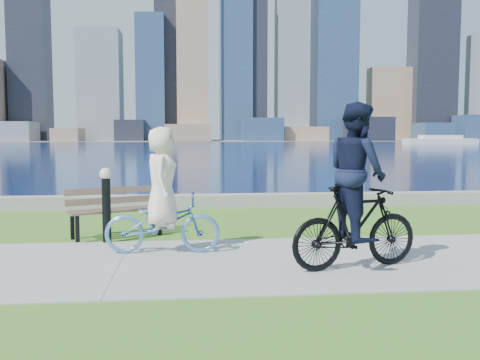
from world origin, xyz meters
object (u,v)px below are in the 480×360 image
Objects in this scene: bollard_lamp at (106,200)px; cyclist_woman at (162,206)px; park_bench at (115,207)px; cyclist_man at (356,200)px.

bollard_lamp is 1.44m from cyclist_woman.
park_bench is 1.90m from cyclist_woman.
cyclist_woman is at bearing 51.99° from cyclist_man.
bollard_lamp reaches higher than park_bench.
park_bench is 0.79× the size of cyclist_man.
cyclist_man reaches higher than park_bench.
cyclist_man is at bearing -112.55° from cyclist_woman.
cyclist_woman is at bearing -82.85° from park_bench.
cyclist_woman is (1.05, -0.99, 0.01)m from bollard_lamp.
bollard_lamp is at bearing 48.86° from cyclist_woman.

